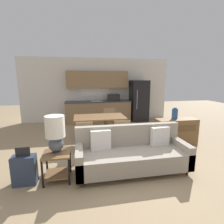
% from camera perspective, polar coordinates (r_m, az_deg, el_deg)
% --- Properties ---
extents(ground_plane, '(20.00, 20.00, 0.00)m').
position_cam_1_polar(ground_plane, '(3.65, 3.74, -19.42)').
color(ground_plane, '#9E8460').
extents(wall_back, '(6.40, 0.07, 2.70)m').
position_cam_1_polar(wall_back, '(7.73, -4.84, 7.26)').
color(wall_back, silver).
rests_on(wall_back, ground_plane).
extents(kitchen_counter, '(2.75, 0.65, 2.15)m').
position_cam_1_polar(kitchen_counter, '(7.49, -4.41, 3.22)').
color(kitchen_counter, '#8E704C').
rests_on(kitchen_counter, ground_plane).
extents(refrigerator, '(0.72, 0.76, 1.76)m').
position_cam_1_polar(refrigerator, '(7.77, 8.75, 3.68)').
color(refrigerator, black).
rests_on(refrigerator, ground_plane).
extents(dining_table, '(1.48, 0.88, 0.74)m').
position_cam_1_polar(dining_table, '(5.16, -4.11, -2.13)').
color(dining_table, brown).
rests_on(dining_table, ground_plane).
extents(couch, '(2.21, 0.80, 0.89)m').
position_cam_1_polar(couch, '(3.66, 6.32, -13.32)').
color(couch, '#3D2D1E').
rests_on(couch, ground_plane).
extents(side_table, '(0.48, 0.48, 0.52)m').
position_cam_1_polar(side_table, '(3.45, -17.50, -15.23)').
color(side_table, brown).
rests_on(side_table, ground_plane).
extents(table_lamp, '(0.34, 0.34, 0.68)m').
position_cam_1_polar(table_lamp, '(3.29, -18.02, -6.25)').
color(table_lamp, '#4C515B').
rests_on(table_lamp, side_table).
extents(credenza, '(1.14, 0.42, 0.73)m').
position_cam_1_polar(credenza, '(5.27, 20.17, -6.04)').
color(credenza, brown).
rests_on(credenza, ground_plane).
extents(vase, '(0.16, 0.16, 0.32)m').
position_cam_1_polar(vase, '(5.14, 19.82, -0.49)').
color(vase, '#234C84').
rests_on(vase, credenza).
extents(dining_chair_near_right, '(0.47, 0.47, 0.82)m').
position_cam_1_polar(dining_chair_near_right, '(4.51, 3.11, -6.80)').
color(dining_chair_near_right, '#997A56').
rests_on(dining_chair_near_right, ground_plane).
extents(dining_chair_far_right, '(0.44, 0.44, 0.82)m').
position_cam_1_polar(dining_chair_far_right, '(6.06, -0.57, -2.17)').
color(dining_chair_far_right, '#997A56').
rests_on(dining_chair_far_right, ground_plane).
extents(dining_chair_near_left, '(0.43, 0.43, 0.82)m').
position_cam_1_polar(dining_chair_near_left, '(4.42, -8.99, -7.32)').
color(dining_chair_near_left, '#997A56').
rests_on(dining_chair_near_left, ground_plane).
extents(suitcase, '(0.39, 0.22, 0.68)m').
position_cam_1_polar(suitcase, '(3.57, -26.65, -16.48)').
color(suitcase, '#2D384C').
rests_on(suitcase, ground_plane).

